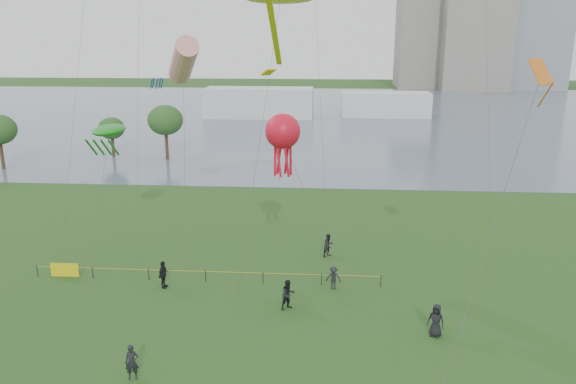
{
  "coord_description": "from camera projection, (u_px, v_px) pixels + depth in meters",
  "views": [
    {
      "loc": [
        2.13,
        -19.97,
        16.43
      ],
      "look_at": [
        0.0,
        10.0,
        8.0
      ],
      "focal_mm": 35.0,
      "sensor_mm": 36.0,
      "label": 1
    }
  ],
  "objects": [
    {
      "name": "pavilion_right",
      "position": [
        385.0,
        105.0,
        116.24
      ],
      "size": [
        18.0,
        7.0,
        5.0
      ],
      "primitive_type": "cube",
      "color": "silver",
      "rests_on": "ground_plane"
    },
    {
      "name": "spectator_f",
      "position": [
        132.0,
        362.0,
        27.58
      ],
      "size": [
        0.74,
        0.57,
        1.81
      ],
      "primitive_type": "imported",
      "rotation": [
        0.0,
        0.0,
        0.23
      ],
      "color": "black",
      "rests_on": "ground_plane"
    },
    {
      "name": "spectator_a",
      "position": [
        288.0,
        295.0,
        34.66
      ],
      "size": [
        1.18,
        1.13,
        1.92
      ],
      "primitive_type": "imported",
      "rotation": [
        0.0,
        0.0,
        0.63
      ],
      "color": "black",
      "rests_on": "ground_plane"
    },
    {
      "name": "kite_octopus",
      "position": [
        283.0,
        132.0,
        35.65
      ],
      "size": [
        5.49,
        4.3,
        11.65
      ],
      "rotation": [
        0.0,
        0.0,
        0.35
      ],
      "color": "#3F3F42"
    },
    {
      "name": "pavilion_left",
      "position": [
        259.0,
        103.0,
        115.01
      ],
      "size": [
        22.0,
        8.0,
        6.0
      ],
      "primitive_type": "cube",
      "color": "silver",
      "rests_on": "ground_plane"
    },
    {
      "name": "spectator_g",
      "position": [
        329.0,
        245.0,
        42.95
      ],
      "size": [
        1.1,
        1.09,
        1.79
      ],
      "primitive_type": "imported",
      "rotation": [
        0.0,
        0.0,
        0.73
      ],
      "color": "black",
      "rests_on": "ground_plane"
    },
    {
      "name": "kite_delta",
      "position": [
        536.0,
        90.0,
        26.12
      ],
      "size": [
        7.8,
        12.11,
        15.38
      ],
      "rotation": [
        0.0,
        0.0,
        0.31
      ],
      "color": "#3F3F42"
    },
    {
      "name": "kite_creature",
      "position": [
        109.0,
        131.0,
        41.65
      ],
      "size": [
        2.15,
        9.71,
        10.0
      ],
      "rotation": [
        0.0,
        0.0,
        -0.25
      ],
      "color": "#3F3F42"
    },
    {
      "name": "trees",
      "position": [
        24.0,
        122.0,
        72.11
      ],
      "size": [
        33.35,
        12.6,
        9.0
      ],
      "color": "#39281A",
      "rests_on": "ground_plane"
    },
    {
      "name": "spectator_c",
      "position": [
        163.0,
        275.0,
        37.58
      ],
      "size": [
        0.63,
        1.17,
        1.89
      ],
      "primitive_type": "imported",
      "rotation": [
        0.0,
        0.0,
        1.41
      ],
      "color": "black",
      "rests_on": "ground_plane"
    },
    {
      "name": "spectator_b",
      "position": [
        333.0,
        278.0,
        37.44
      ],
      "size": [
        1.1,
        0.72,
        1.59
      ],
      "primitive_type": "imported",
      "rotation": [
        0.0,
        0.0,
        -0.13
      ],
      "color": "black",
      "rests_on": "ground_plane"
    },
    {
      "name": "building_mid",
      "position": [
        474.0,
        26.0,
        171.06
      ],
      "size": [
        20.0,
        20.0,
        38.0
      ],
      "primitive_type": "cube",
      "color": "gray",
      "rests_on": "ground_plane"
    },
    {
      "name": "lake",
      "position": [
        318.0,
        114.0,
        119.79
      ],
      "size": [
        400.0,
        120.0,
        0.08
      ],
      "primitive_type": "cube",
      "color": "slate",
      "rests_on": "ground_plane"
    },
    {
      "name": "kite_windsock",
      "position": [
        183.0,
        61.0,
        42.45
      ],
      "size": [
        4.21,
        10.01,
        16.42
      ],
      "rotation": [
        0.0,
        0.0,
        0.03
      ],
      "color": "#3F3F42"
    },
    {
      "name": "fence",
      "position": [
        119.0,
        271.0,
        39.03
      ],
      "size": [
        24.07,
        0.07,
        1.05
      ],
      "color": "black",
      "rests_on": "ground_plane"
    },
    {
      "name": "spectator_d",
      "position": [
        436.0,
        320.0,
        31.51
      ],
      "size": [
        1.12,
        0.99,
        1.93
      ],
      "primitive_type": "imported",
      "rotation": [
        0.0,
        0.0,
        -0.49
      ],
      "color": "black",
      "rests_on": "ground_plane"
    },
    {
      "name": "building_low",
      "position": [
        423.0,
        43.0,
        179.13
      ],
      "size": [
        16.0,
        18.0,
        28.0
      ],
      "primitive_type": "cube",
      "color": "slate",
      "rests_on": "ground_plane"
    }
  ]
}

